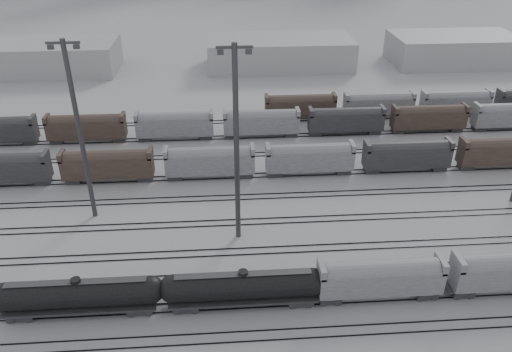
{
  "coord_description": "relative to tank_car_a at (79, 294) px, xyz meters",
  "views": [
    {
      "loc": [
        -6.6,
        -42.91,
        41.96
      ],
      "look_at": [
        -1.72,
        24.73,
        4.0
      ],
      "focal_mm": 35.0,
      "sensor_mm": 36.0,
      "label": 1
    }
  ],
  "objects": [
    {
      "name": "light_mast_b",
      "position": [
        -2.76,
        20.46,
        11.31
      ],
      "size": [
        4.25,
        0.68,
        26.55
      ],
      "color": "#3B3B3E",
      "rests_on": "ground"
    },
    {
      "name": "ground",
      "position": [
        23.56,
        -1.0,
        -2.77
      ],
      "size": [
        900.0,
        900.0,
        0.0
      ],
      "primitive_type": "plane",
      "color": "#AAAAAE",
      "rests_on": "ground"
    },
    {
      "name": "tank_car_a",
      "position": [
        0.0,
        0.0,
        0.0
      ],
      "size": [
        19.4,
        3.23,
        4.79
      ],
      "color": "#262528",
      "rests_on": "ground"
    },
    {
      "name": "warehouse_left",
      "position": [
        -36.44,
        94.0,
        1.23
      ],
      "size": [
        50.0,
        18.0,
        8.0
      ],
      "primitive_type": "cube",
      "color": "#ABABAE",
      "rests_on": "ground"
    },
    {
      "name": "bg_string_near",
      "position": [
        31.56,
        31.0,
        0.03
      ],
      "size": [
        151.0,
        3.0,
        5.6
      ],
      "color": "gray",
      "rests_on": "ground"
    },
    {
      "name": "hopper_car_a",
      "position": [
        34.71,
        0.0,
        0.48
      ],
      "size": [
        14.74,
        2.93,
        5.27
      ],
      "color": "#262528",
      "rests_on": "ground"
    },
    {
      "name": "tracks",
      "position": [
        23.56,
        16.5,
        -2.69
      ],
      "size": [
        220.0,
        71.5,
        0.16
      ],
      "color": "black",
      "rests_on": "ground"
    },
    {
      "name": "bg_string_mid",
      "position": [
        41.56,
        47.0,
        0.03
      ],
      "size": [
        151.0,
        3.0,
        5.6
      ],
      "color": "#262528",
      "rests_on": "ground"
    },
    {
      "name": "bg_string_far",
      "position": [
        59.06,
        55.0,
        0.03
      ],
      "size": [
        66.0,
        3.0,
        5.6
      ],
      "color": "#4B3930",
      "rests_on": "ground"
    },
    {
      "name": "light_mast_c",
      "position": [
        18.6,
        13.68,
        11.75
      ],
      "size": [
        4.38,
        0.7,
        27.38
      ],
      "color": "#3B3B3E",
      "rests_on": "ground"
    },
    {
      "name": "warehouse_right",
      "position": [
        83.56,
        94.0,
        1.23
      ],
      "size": [
        35.0,
        18.0,
        8.0
      ],
      "primitive_type": "cube",
      "color": "#ABABAE",
      "rests_on": "ground"
    },
    {
      "name": "tank_car_b",
      "position": [
        18.65,
        0.0,
        0.0
      ],
      "size": [
        19.41,
        3.23,
        4.8
      ],
      "color": "#262528",
      "rests_on": "ground"
    },
    {
      "name": "warehouse_mid",
      "position": [
        33.56,
        94.0,
        1.23
      ],
      "size": [
        40.0,
        18.0,
        8.0
      ],
      "primitive_type": "cube",
      "color": "#ABABAE",
      "rests_on": "ground"
    }
  ]
}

